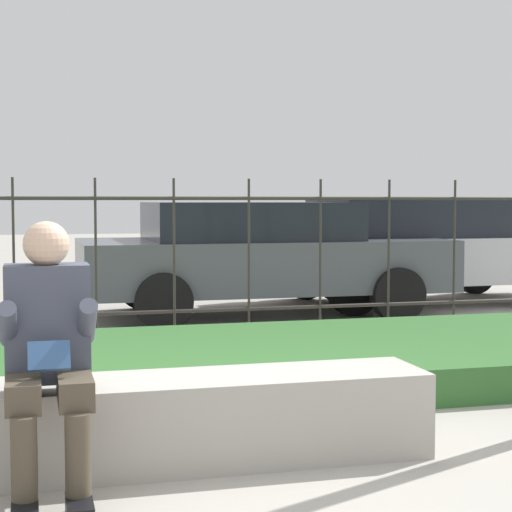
{
  "coord_description": "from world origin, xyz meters",
  "views": [
    {
      "loc": [
        -0.92,
        -4.22,
        1.34
      ],
      "look_at": [
        1.07,
        3.32,
        0.83
      ],
      "focal_mm": 60.0,
      "sensor_mm": 36.0,
      "label": 1
    }
  ],
  "objects_px": {
    "stone_bench": "(208,424)",
    "car_parked_center": "(259,255)",
    "car_parked_right": "(417,248)",
    "person_seated_reader": "(48,348)"
  },
  "relations": [
    {
      "from": "stone_bench",
      "to": "car_parked_center",
      "type": "height_order",
      "value": "car_parked_center"
    },
    {
      "from": "stone_bench",
      "to": "car_parked_right",
      "type": "distance_m",
      "value": 7.12
    },
    {
      "from": "person_seated_reader",
      "to": "stone_bench",
      "type": "bearing_deg",
      "value": 20.43
    },
    {
      "from": "person_seated_reader",
      "to": "car_parked_center",
      "type": "xyz_separation_m",
      "value": [
        2.49,
        5.62,
        0.03
      ]
    },
    {
      "from": "person_seated_reader",
      "to": "car_parked_right",
      "type": "xyz_separation_m",
      "value": [
        4.76,
        6.19,
        0.04
      ]
    },
    {
      "from": "person_seated_reader",
      "to": "car_parked_right",
      "type": "relative_size",
      "value": 0.3
    },
    {
      "from": "stone_bench",
      "to": "car_parked_right",
      "type": "xyz_separation_m",
      "value": [
        3.96,
        5.89,
        0.52
      ]
    },
    {
      "from": "person_seated_reader",
      "to": "car_parked_center",
      "type": "bearing_deg",
      "value": 66.1
    },
    {
      "from": "person_seated_reader",
      "to": "car_parked_center",
      "type": "distance_m",
      "value": 6.15
    },
    {
      "from": "person_seated_reader",
      "to": "car_parked_right",
      "type": "bearing_deg",
      "value": 52.46
    }
  ]
}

